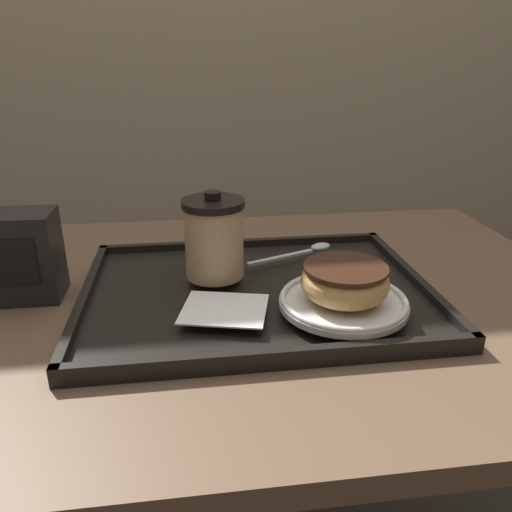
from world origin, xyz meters
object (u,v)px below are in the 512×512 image
(donut_chocolate_glazed, at_px, (345,281))
(spoon, at_px, (309,250))
(coffee_cup_front, at_px, (214,238))
(napkin_dispenser, at_px, (23,256))

(donut_chocolate_glazed, height_order, spoon, donut_chocolate_glazed)
(coffee_cup_front, distance_m, napkin_dispenser, 0.26)
(coffee_cup_front, distance_m, spoon, 0.18)
(spoon, relative_size, napkin_dispenser, 1.18)
(donut_chocolate_glazed, bearing_deg, napkin_dispenser, 162.68)
(spoon, xyz_separation_m, napkin_dispenser, (-0.42, -0.05, 0.03))
(coffee_cup_front, bearing_deg, donut_chocolate_glazed, -37.21)
(spoon, bearing_deg, coffee_cup_front, -177.74)
(donut_chocolate_glazed, xyz_separation_m, spoon, (-0.00, 0.19, -0.03))
(coffee_cup_front, xyz_separation_m, spoon, (0.15, 0.07, -0.05))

